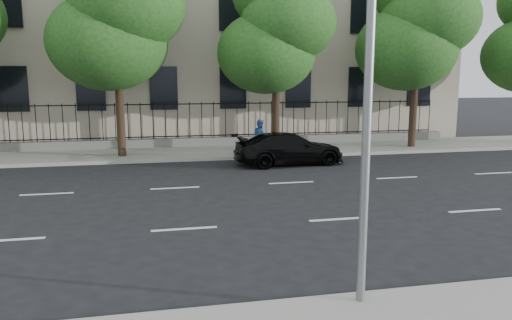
% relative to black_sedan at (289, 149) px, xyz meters
% --- Properties ---
extents(ground, '(120.00, 120.00, 0.00)m').
position_rel_black_sedan_xyz_m(ground, '(-4.89, -10.44, -0.67)').
color(ground, black).
rests_on(ground, ground).
extents(far_sidewalk, '(60.00, 4.00, 0.15)m').
position_rel_black_sedan_xyz_m(far_sidewalk, '(-4.89, 3.56, -0.59)').
color(far_sidewalk, gray).
rests_on(far_sidewalk, ground).
extents(lane_markings, '(49.60, 4.62, 0.01)m').
position_rel_black_sedan_xyz_m(lane_markings, '(-4.89, -5.69, -0.66)').
color(lane_markings, silver).
rests_on(lane_markings, ground).
extents(iron_fence, '(30.00, 0.50, 2.20)m').
position_rel_black_sedan_xyz_m(iron_fence, '(-4.89, 5.26, -0.02)').
color(iron_fence, slate).
rests_on(iron_fence, far_sidewalk).
extents(tree_c, '(5.89, 5.50, 9.80)m').
position_rel_black_sedan_xyz_m(tree_c, '(-6.85, 2.92, 5.74)').
color(tree_c, '#382619').
rests_on(tree_c, far_sidewalk).
extents(tree_d, '(5.34, 4.94, 8.84)m').
position_rel_black_sedan_xyz_m(tree_d, '(0.15, 2.92, 5.17)').
color(tree_d, '#382619').
rests_on(tree_d, far_sidewalk).
extents(tree_e, '(5.71, 5.31, 9.46)m').
position_rel_black_sedan_xyz_m(tree_e, '(7.15, 2.92, 5.53)').
color(tree_e, '#382619').
rests_on(tree_e, far_sidewalk).
extents(black_sedan, '(4.73, 2.20, 1.34)m').
position_rel_black_sedan_xyz_m(black_sedan, '(0.00, 0.00, 0.00)').
color(black_sedan, black).
rests_on(black_sedan, ground).
extents(pedestrian_far, '(0.78, 0.89, 1.55)m').
position_rel_black_sedan_xyz_m(pedestrian_far, '(-0.74, 2.24, 0.26)').
color(pedestrian_far, '#355F9C').
rests_on(pedestrian_far, far_sidewalk).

